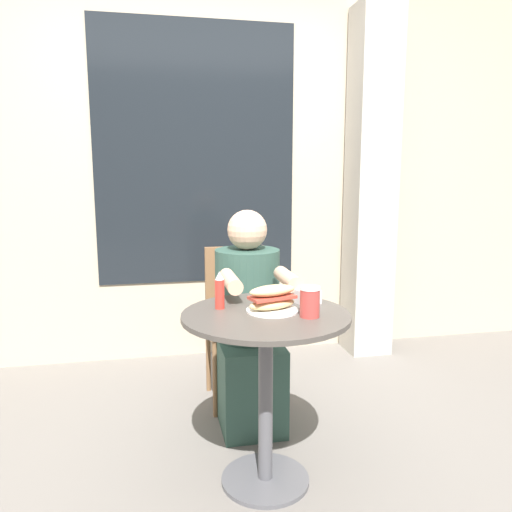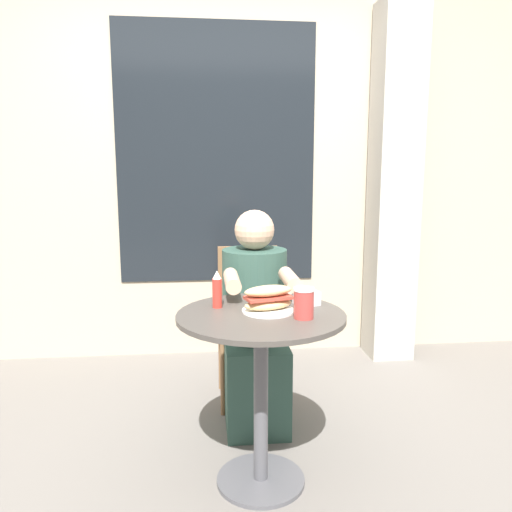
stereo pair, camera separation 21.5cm
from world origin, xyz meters
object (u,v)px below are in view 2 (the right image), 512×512
at_px(diner_chair, 249,308).
at_px(cafe_table, 261,361).
at_px(sandwich_on_plate, 268,300).
at_px(condiment_bottle, 217,290).
at_px(drink_cup, 304,303).
at_px(seated_diner, 255,333).

bearing_deg(diner_chair, cafe_table, 87.99).
height_order(sandwich_on_plate, condiment_bottle, condiment_bottle).
distance_m(cafe_table, condiment_bottle, 0.34).
bearing_deg(cafe_table, drink_cup, -28.34).
height_order(diner_chair, seated_diner, seated_diner).
distance_m(diner_chair, sandwich_on_plate, 0.89).
bearing_deg(sandwich_on_plate, drink_cup, -40.43).
xyz_separation_m(seated_diner, drink_cup, (0.13, -0.60, 0.32)).
height_order(cafe_table, condiment_bottle, condiment_bottle).
bearing_deg(sandwich_on_plate, cafe_table, -145.42).
bearing_deg(cafe_table, seated_diner, 86.72).
xyz_separation_m(sandwich_on_plate, condiment_bottle, (-0.20, 0.08, 0.03)).
bearing_deg(seated_diner, cafe_table, 86.66).
relative_size(cafe_table, seated_diner, 0.67).
distance_m(drink_cup, condiment_bottle, 0.38).
height_order(cafe_table, seated_diner, seated_diner).
height_order(seated_diner, drink_cup, seated_diner).
distance_m(diner_chair, drink_cup, 1.00).
xyz_separation_m(cafe_table, condiment_bottle, (-0.17, 0.11, 0.28)).
bearing_deg(cafe_table, sandwich_on_plate, 34.58).
distance_m(sandwich_on_plate, drink_cup, 0.16).
distance_m(seated_diner, sandwich_on_plate, 0.58).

